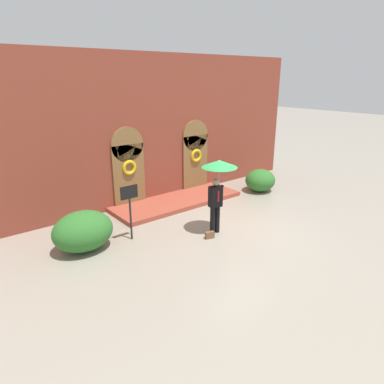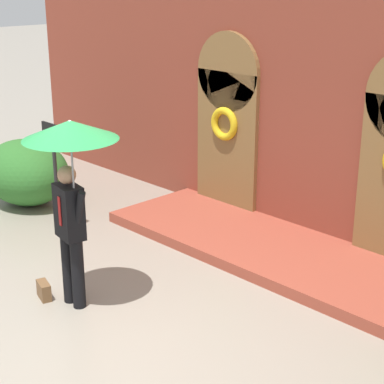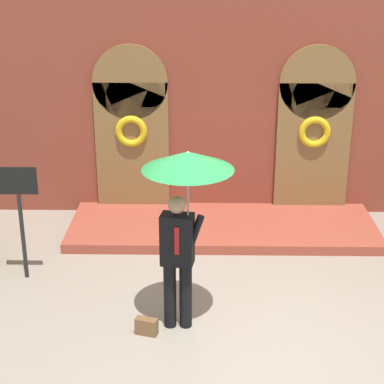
{
  "view_description": "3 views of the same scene",
  "coord_description": "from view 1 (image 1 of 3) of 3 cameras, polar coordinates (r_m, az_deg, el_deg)",
  "views": [
    {
      "loc": [
        -7.44,
        -7.18,
        4.76
      ],
      "look_at": [
        -0.5,
        1.51,
        0.98
      ],
      "focal_mm": 32.0,
      "sensor_mm": 36.0,
      "label": 1
    },
    {
      "loc": [
        5.46,
        -3.79,
        3.93
      ],
      "look_at": [
        -0.12,
        1.66,
        1.25
      ],
      "focal_mm": 60.0,
      "sensor_mm": 36.0,
      "label": 2
    },
    {
      "loc": [
        -0.37,
        -6.97,
        4.62
      ],
      "look_at": [
        -0.5,
        1.66,
        1.26
      ],
      "focal_mm": 60.0,
      "sensor_mm": 36.0,
      "label": 3
    }
  ],
  "objects": [
    {
      "name": "ground_plane",
      "position": [
        11.39,
        6.74,
        -6.08
      ],
      "size": [
        80.0,
        80.0,
        0.0
      ],
      "primitive_type": "plane",
      "color": "gray"
    },
    {
      "name": "building_facade",
      "position": [
        13.72,
        -5.37,
        9.96
      ],
      "size": [
        14.0,
        2.3,
        5.6
      ],
      "color": "brown",
      "rests_on": "ground"
    },
    {
      "name": "person_with_umbrella",
      "position": [
        10.44,
        4.41,
        2.89
      ],
      "size": [
        1.1,
        1.1,
        2.36
      ],
      "color": "black",
      "rests_on": "ground"
    },
    {
      "name": "handbag",
      "position": [
        10.64,
        2.96,
        -7.17
      ],
      "size": [
        0.3,
        0.19,
        0.22
      ],
      "primitive_type": "cube",
      "rotation": [
        0.0,
        0.0,
        -0.28
      ],
      "color": "brown",
      "rests_on": "ground"
    },
    {
      "name": "sign_post",
      "position": [
        10.34,
        -10.33,
        -1.91
      ],
      "size": [
        0.56,
        0.06,
        1.72
      ],
      "color": "black",
      "rests_on": "ground"
    },
    {
      "name": "shrub_left",
      "position": [
        10.27,
        -17.7,
        -6.23
      ],
      "size": [
        1.73,
        1.39,
        1.15
      ],
      "primitive_type": "ellipsoid",
      "color": "#2D6B28",
      "rests_on": "ground"
    },
    {
      "name": "shrub_right",
      "position": [
        15.09,
        11.3,
        1.92
      ],
      "size": [
        1.33,
        1.23,
        0.96
      ],
      "primitive_type": "ellipsoid",
      "color": "#2D6B28",
      "rests_on": "ground"
    }
  ]
}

